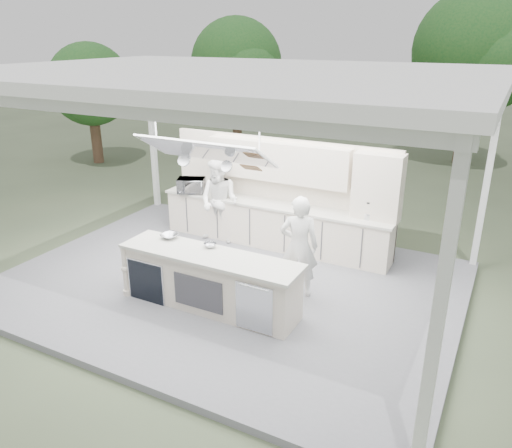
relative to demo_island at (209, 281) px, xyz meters
The scene contains 12 objects.
ground 1.10m from the demo_island, 101.07° to the left, with size 90.00×90.00×0.00m, color #49553A.
stage_deck 1.07m from the demo_island, 101.07° to the left, with size 8.00×6.00×0.12m, color slate.
tent 3.25m from the demo_island, 101.05° to the left, with size 8.20×6.20×3.86m.
demo_island is the anchor object (origin of this frame).
back_counter 2.82m from the demo_island, 93.63° to the left, with size 5.08×0.72×0.95m.
back_wall_unit 3.19m from the demo_island, 84.98° to the left, with size 5.05×0.48×2.25m.
tree_cluster 11.02m from the demo_island, 91.82° to the left, with size 19.55×9.40×5.85m.
head_chef 1.61m from the demo_island, 43.61° to the left, with size 0.65×0.43×1.79m, color silver.
sous_chef 2.82m from the demo_island, 117.74° to the left, with size 0.89×0.69×1.83m, color white.
toaster_oven 3.42m from the demo_island, 128.95° to the left, with size 0.59×0.40×0.33m, color #B2B4B9.
bowl_large 1.11m from the demo_island, 164.63° to the left, with size 0.29×0.29×0.07m, color #AFB2B6.
bowl_small 0.58m from the demo_island, 114.83° to the left, with size 0.21×0.21×0.07m, color #B7B9BF.
Camera 1 is at (4.24, -6.99, 4.39)m, focal length 35.00 mm.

